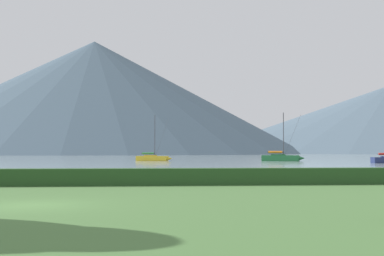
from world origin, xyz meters
TOP-DOWN VIEW (x-y plane):
  - ground_plane at (0.00, 0.00)m, footprint 1000.00×1000.00m
  - harbor_water at (0.00, 137.00)m, footprint 320.00×246.00m
  - hedge_line at (0.00, 11.00)m, footprint 80.00×1.20m
  - sailboat_slip_3 at (5.65, 80.06)m, footprint 6.90×3.41m
  - sailboat_slip_5 at (29.44, 76.99)m, footprint 7.94×4.51m
  - distant_hill_west_ridge at (-26.83, 306.01)m, footprint 254.03×254.03m

SIDE VIEW (x-z plane):
  - ground_plane at x=0.00m, z-range 0.00..0.00m
  - harbor_water at x=0.00m, z-range 0.00..0.00m
  - hedge_line at x=0.00m, z-range 0.00..0.98m
  - sailboat_slip_3 at x=5.65m, z-range -3.76..4.89m
  - sailboat_slip_5 at x=29.44m, z-range -3.86..5.16m
  - distant_hill_west_ridge at x=-26.83m, z-range 0.00..68.30m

